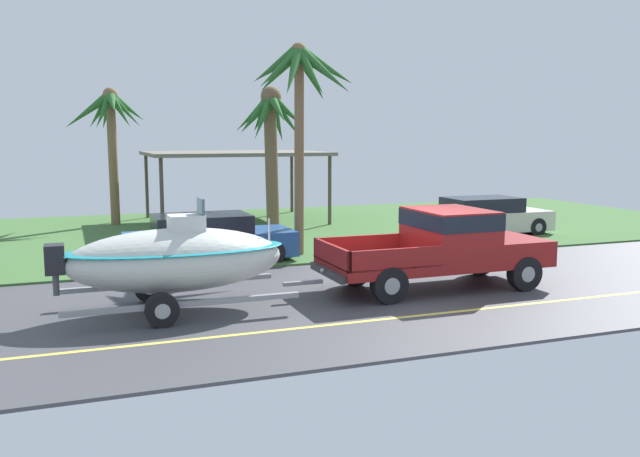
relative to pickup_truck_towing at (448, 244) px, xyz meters
The scene contains 9 objects.
ground 8.30m from the pickup_truck_towing, 98.45° to the left, with size 36.00×22.00×0.11m.
pickup_truck_towing is the anchor object (origin of this frame).
boat_on_trailer 6.34m from the pickup_truck_towing, behind, with size 5.63×2.30×2.30m.
parked_sedan_near 8.83m from the pickup_truck_towing, 49.99° to the left, with size 4.57×1.85×1.38m.
parked_sedan_far 6.88m from the pickup_truck_towing, 133.01° to the left, with size 4.69×1.90×1.38m.
carport_awning 13.83m from the pickup_truck_towing, 97.79° to the left, with size 7.04×5.30×2.91m.
palm_tree_near_left 16.21m from the pickup_truck_towing, 114.63° to the left, with size 3.40×2.95×5.44m.
palm_tree_mid 6.77m from the pickup_truck_towing, 110.25° to the left, with size 3.28×2.98×6.20m.
palm_tree_far_left 8.93m from the pickup_truck_towing, 102.80° to the left, with size 2.44×3.52×5.19m.
Camera 1 is at (-7.11, -13.32, 3.55)m, focal length 37.82 mm.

